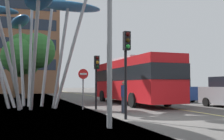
# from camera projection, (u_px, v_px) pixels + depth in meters

# --- Properties ---
(ground) EXTENTS (120.00, 240.00, 0.10)m
(ground) POSITION_uv_depth(u_px,v_px,m) (157.00, 121.00, 11.30)
(ground) COLOR #54514F
(red_bus) EXTENTS (2.85, 11.50, 3.57)m
(red_bus) POSITION_uv_depth(u_px,v_px,m) (131.00, 79.00, 20.64)
(red_bus) COLOR red
(red_bus) RESTS_ON ground
(leaf_sculpture) EXTENTS (10.53, 11.80, 8.69)m
(leaf_sculpture) POSITION_uv_depth(u_px,v_px,m) (26.00, 7.00, 17.29)
(leaf_sculpture) COLOR #9EA0A5
(leaf_sculpture) RESTS_ON ground
(traffic_light_kerb_near) EXTENTS (0.28, 0.42, 3.74)m
(traffic_light_kerb_near) POSITION_uv_depth(u_px,v_px,m) (126.00, 56.00, 11.34)
(traffic_light_kerb_near) COLOR black
(traffic_light_kerb_near) RESTS_ON ground
(traffic_light_kerb_far) EXTENTS (0.28, 0.42, 3.21)m
(traffic_light_kerb_far) POSITION_uv_depth(u_px,v_px,m) (97.00, 70.00, 15.93)
(traffic_light_kerb_far) COLOR black
(traffic_light_kerb_far) RESTS_ON ground
(car_parked_far) EXTENTS (1.93, 4.48, 2.06)m
(car_parked_far) POSITION_uv_depth(u_px,v_px,m) (175.00, 90.00, 23.89)
(car_parked_far) COLOR navy
(car_parked_far) RESTS_ON ground
(car_side_street) EXTENTS (1.90, 4.09, 2.15)m
(car_side_street) POSITION_uv_depth(u_px,v_px,m) (140.00, 89.00, 29.38)
(car_side_street) COLOR maroon
(car_side_street) RESTS_ON ground
(car_far_side) EXTENTS (2.08, 3.80, 2.16)m
(car_far_side) POSITION_uv_depth(u_px,v_px,m) (119.00, 88.00, 35.79)
(car_far_side) COLOR #2D5138
(car_far_side) RESTS_ON ground
(tree_pavement_near) EXTENTS (5.72, 5.35, 7.21)m
(tree_pavement_near) POSITION_uv_depth(u_px,v_px,m) (27.00, 56.00, 29.22)
(tree_pavement_near) COLOR brown
(tree_pavement_near) RESTS_ON ground
(tree_pavement_far) EXTENTS (3.96, 3.65, 7.56)m
(tree_pavement_far) POSITION_uv_depth(u_px,v_px,m) (22.00, 53.00, 31.63)
(tree_pavement_far) COLOR brown
(tree_pavement_far) RESTS_ON ground
(pedestrian) EXTENTS (0.34, 0.34, 1.67)m
(pedestrian) POSITION_uv_depth(u_px,v_px,m) (124.00, 97.00, 14.06)
(pedestrian) COLOR #2D3342
(pedestrian) RESTS_ON ground
(no_entry_sign) EXTENTS (0.60, 0.12, 2.41)m
(no_entry_sign) POSITION_uv_depth(u_px,v_px,m) (83.00, 82.00, 15.75)
(no_entry_sign) COLOR gray
(no_entry_sign) RESTS_ON ground
(backdrop_building) EXTENTS (19.08, 12.19, 27.15)m
(backdrop_building) POSITION_uv_depth(u_px,v_px,m) (3.00, 19.00, 49.08)
(backdrop_building) COLOR brown
(backdrop_building) RESTS_ON ground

